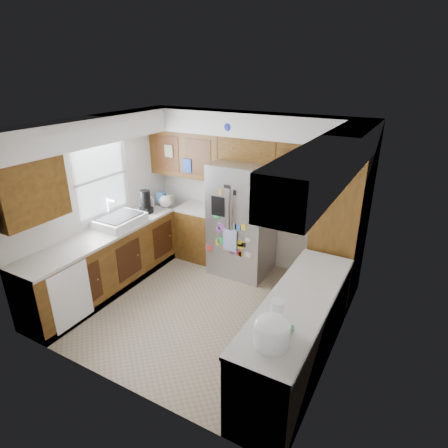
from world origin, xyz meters
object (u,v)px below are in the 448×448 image
(paper_towel, at_px, (277,314))
(pantry, at_px, (340,229))
(rice_cooker, at_px, (272,331))
(fridge, at_px, (242,219))

(paper_towel, bearing_deg, pantry, 88.61)
(pantry, bearing_deg, rice_cooker, -90.01)
(fridge, xyz_separation_m, rice_cooker, (1.50, -2.45, 0.16))
(fridge, relative_size, paper_towel, 6.54)
(paper_towel, bearing_deg, rice_cooker, -78.07)
(pantry, bearing_deg, paper_towel, -91.39)
(pantry, xyz_separation_m, paper_towel, (-0.05, -2.15, -0.02))
(pantry, height_order, paper_towel, pantry)
(fridge, distance_m, rice_cooker, 2.88)
(pantry, relative_size, rice_cooker, 6.70)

